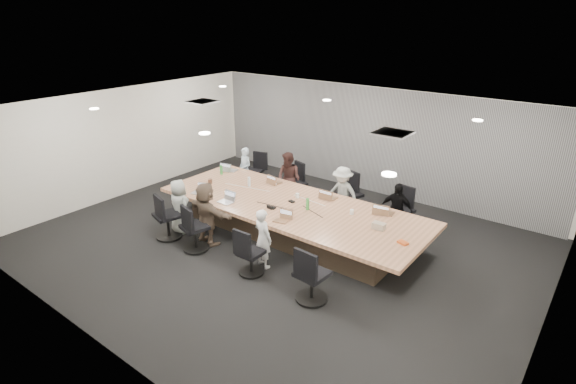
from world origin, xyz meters
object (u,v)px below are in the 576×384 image
Objects in this scene: chair_4 at (167,219)px; laptop_2 at (329,197)px; chair_2 at (349,198)px; chair_3 at (402,214)px; laptop_6 at (281,221)px; mug_brown at (210,181)px; chair_6 at (251,256)px; stapler at (270,207)px; person_4 at (180,206)px; conference_table at (291,218)px; laptop_4 at (198,193)px; bottle_clear at (249,182)px; snack_packet at (403,243)px; laptop_5 at (225,202)px; person_5 at (207,214)px; canvas_bag at (379,226)px; chair_5 at (195,231)px; bottle_green_right at (308,204)px; person_0 at (245,170)px; laptop_0 at (231,170)px; person_6 at (263,238)px; chair_0 at (254,174)px; bottle_green_left at (221,170)px; person_3 at (396,210)px; person_1 at (289,179)px; chair_7 at (312,278)px; laptop_3 at (385,213)px; person_2 at (342,194)px; laptop_1 at (275,182)px; chair_1 at (297,186)px.

laptop_2 is at bearing 61.59° from chair_4.
chair_2 is 1.35m from chair_3.
chair_3 is 2.92m from laptop_6.
chair_3 is 2.27× the size of laptop_2.
chair_4 reaches higher than mug_brown.
stapler reaches higher than chair_6.
person_4 reaches higher than chair_6.
laptop_4 reaches higher than conference_table.
conference_table is at bearing -140.82° from person_4.
bottle_clear reaches higher than snack_packet.
snack_packet reaches higher than laptop_5.
chair_3 is 4.28m from person_5.
canvas_bag is (4.08, 0.86, 0.06)m from laptop_4.
laptop_4 is at bearing -68.90° from mug_brown.
chair_5 is 3.46× the size of bottle_green_right.
person_0 is 4.16× the size of laptop_4.
laptop_4 is 2.44× the size of mug_brown.
conference_table is 1.46m from laptop_5.
canvas_bag reaches higher than snack_packet.
laptop_0 is 3.03m from laptop_2.
conference_table is at bearing -63.17° from person_6.
canvas_bag is at bearing 25.53° from stapler.
chair_0 is at bearing 160.41° from canvas_bag.
chair_3 is 1.71m from canvas_bag.
bottle_green_left is at bearing 112.52° from mug_brown.
laptop_0 is 0.28× the size of person_3.
chair_0 reaches higher than laptop_6.
bottle_green_left is (-1.45, -0.91, 0.18)m from person_1.
chair_2 reaches higher than chair_3.
bottle_clear is 0.94× the size of canvas_bag.
chair_7 is (3.76, 0.00, -0.01)m from chair_4.
laptop_3 is at bearing -97.09° from person_3.
mug_brown is (0.29, -1.55, 0.19)m from person_0.
chair_4 reaches higher than chair_2.
person_2 is at bearing 77.01° from chair_5.
bottle_green_right is at bearing 3.80° from mug_brown.
chair_6 is at bearing 104.83° from chair_2.
laptop_1 is at bearing -86.15° from person_5.
chair_2 reaches higher than chair_0.
chair_1 is 2.93m from person_3.
bottle_green_left is at bearing 6.11° from laptop_2.
person_3 is at bearing -101.40° from laptop_3.
chair_6 is 3.27× the size of bottle_clear.
chair_5 is 0.62× the size of person_5.
chair_4 reaches higher than laptop_1.
chair_7 is at bearing -31.81° from bottle_clear.
conference_table is 17.64× the size of laptop_0.
person_1 is 4.79× the size of laptop_6.
person_5 is 4.85× the size of laptop_6.
stapler is (2.35, -1.81, 0.16)m from person_0.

